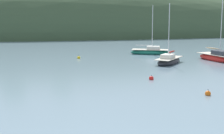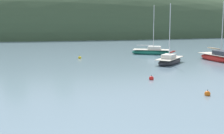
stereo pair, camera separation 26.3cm
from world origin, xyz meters
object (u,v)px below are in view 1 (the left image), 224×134
(sailboat_teal_outer, at_px, (169,61))
(sailboat_navy_dinghy, at_px, (218,58))
(sailboat_blue_center, at_px, (150,52))
(mooring_buoy_outer, at_px, (151,78))
(mooring_buoy_channel, at_px, (208,94))
(mooring_buoy_inner, at_px, (79,58))

(sailboat_teal_outer, xyz_separation_m, sailboat_navy_dinghy, (7.30, 1.14, 0.05))
(sailboat_blue_center, distance_m, mooring_buoy_outer, 20.24)
(sailboat_blue_center, height_order, mooring_buoy_outer, sailboat_blue_center)
(sailboat_teal_outer, distance_m, mooring_buoy_channel, 16.12)
(sailboat_teal_outer, relative_size, sailboat_navy_dinghy, 0.76)
(mooring_buoy_inner, distance_m, mooring_buoy_outer, 16.97)
(sailboat_teal_outer, height_order, sailboat_navy_dinghy, sailboat_navy_dinghy)
(sailboat_blue_center, relative_size, mooring_buoy_channel, 14.11)
(sailboat_teal_outer, xyz_separation_m, mooring_buoy_outer, (-5.37, -9.30, -0.25))
(sailboat_blue_center, bearing_deg, sailboat_navy_dinghy, -54.06)
(sailboat_teal_outer, distance_m, sailboat_navy_dinghy, 7.39)
(sailboat_teal_outer, bearing_deg, sailboat_blue_center, 84.74)
(sailboat_blue_center, relative_size, sailboat_navy_dinghy, 0.77)
(sailboat_navy_dinghy, xyz_separation_m, mooring_buoy_channel, (-10.45, -16.95, -0.30))
(sailboat_blue_center, xyz_separation_m, sailboat_navy_dinghy, (6.38, -8.80, 0.05))
(mooring_buoy_outer, bearing_deg, mooring_buoy_inner, 107.20)
(sailboat_teal_outer, bearing_deg, mooring_buoy_outer, -120.03)
(sailboat_navy_dinghy, bearing_deg, mooring_buoy_channel, -121.67)
(sailboat_blue_center, bearing_deg, mooring_buoy_inner, -165.01)
(mooring_buoy_inner, height_order, mooring_buoy_channel, same)
(mooring_buoy_channel, bearing_deg, sailboat_blue_center, 81.02)
(mooring_buoy_channel, bearing_deg, sailboat_navy_dinghy, 58.33)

